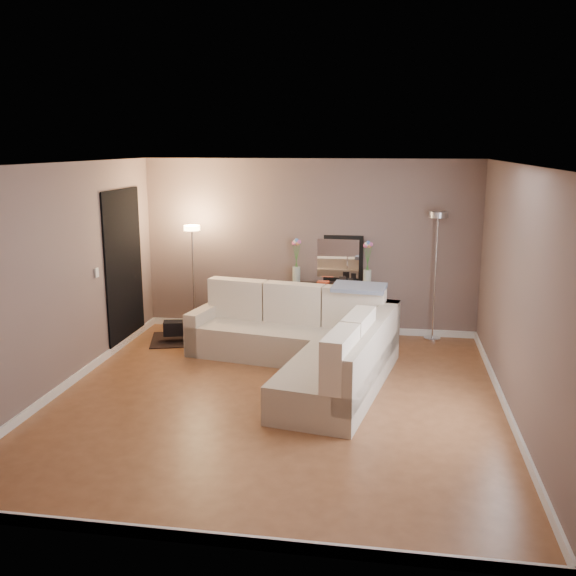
# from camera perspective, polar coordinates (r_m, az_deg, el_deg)

# --- Properties ---
(floor) EXTENTS (5.00, 5.50, 0.01)m
(floor) POSITION_cam_1_polar(r_m,az_deg,el_deg) (7.33, -1.02, -9.83)
(floor) COLOR brown
(floor) RESTS_ON ground
(ceiling) EXTENTS (5.00, 5.50, 0.01)m
(ceiling) POSITION_cam_1_polar(r_m,az_deg,el_deg) (6.77, -1.11, 11.03)
(ceiling) COLOR white
(ceiling) RESTS_ON ground
(wall_back) EXTENTS (5.00, 0.02, 2.60)m
(wall_back) POSITION_cam_1_polar(r_m,az_deg,el_deg) (9.62, 1.88, 3.68)
(wall_back) COLOR #78635C
(wall_back) RESTS_ON ground
(wall_front) EXTENTS (5.00, 0.02, 2.60)m
(wall_front) POSITION_cam_1_polar(r_m,az_deg,el_deg) (4.35, -7.61, -7.55)
(wall_front) COLOR #78635C
(wall_front) RESTS_ON ground
(wall_left) EXTENTS (0.02, 5.50, 2.60)m
(wall_left) POSITION_cam_1_polar(r_m,az_deg,el_deg) (7.77, -19.58, 0.82)
(wall_left) COLOR #78635C
(wall_left) RESTS_ON ground
(wall_right) EXTENTS (0.02, 5.50, 2.60)m
(wall_right) POSITION_cam_1_polar(r_m,az_deg,el_deg) (6.95, 19.76, -0.54)
(wall_right) COLOR #78635C
(wall_right) RESTS_ON ground
(baseboard_back) EXTENTS (5.00, 0.03, 0.10)m
(baseboard_back) POSITION_cam_1_polar(r_m,az_deg,el_deg) (9.86, 1.81, -3.53)
(baseboard_back) COLOR white
(baseboard_back) RESTS_ON ground
(baseboard_front) EXTENTS (5.00, 0.03, 0.10)m
(baseboard_front) POSITION_cam_1_polar(r_m,az_deg,el_deg) (4.94, -7.07, -21.20)
(baseboard_front) COLOR white
(baseboard_front) RESTS_ON ground
(baseboard_left) EXTENTS (0.03, 5.50, 0.10)m
(baseboard_left) POSITION_cam_1_polar(r_m,az_deg,el_deg) (8.10, -18.77, -7.88)
(baseboard_left) COLOR white
(baseboard_left) RESTS_ON ground
(baseboard_right) EXTENTS (0.03, 5.50, 0.10)m
(baseboard_right) POSITION_cam_1_polar(r_m,az_deg,el_deg) (7.31, 18.83, -10.11)
(baseboard_right) COLOR white
(baseboard_right) RESTS_ON ground
(doorway) EXTENTS (0.02, 1.20, 2.20)m
(doorway) POSITION_cam_1_polar(r_m,az_deg,el_deg) (9.30, -14.36, 1.73)
(doorway) COLOR black
(doorway) RESTS_ON ground
(switch_plate) EXTENTS (0.02, 0.08, 0.12)m
(switch_plate) POSITION_cam_1_polar(r_m,az_deg,el_deg) (8.52, -16.65, 1.31)
(switch_plate) COLOR white
(switch_plate) RESTS_ON ground
(sectional_sofa) EXTENTS (2.85, 3.06, 0.96)m
(sectional_sofa) POSITION_cam_1_polar(r_m,az_deg,el_deg) (8.09, 1.76, -4.92)
(sectional_sofa) COLOR beige
(sectional_sofa) RESTS_ON floor
(throw_blanket) EXTENTS (0.74, 0.49, 0.09)m
(throw_blanket) POSITION_cam_1_polar(r_m,az_deg,el_deg) (8.43, 6.34, 0.05)
(throw_blanket) COLOR #808BA5
(throw_blanket) RESTS_ON sectional_sofa
(console_table) EXTENTS (1.27, 0.43, 0.77)m
(console_table) POSITION_cam_1_polar(r_m,az_deg,el_deg) (9.60, 3.36, -1.62)
(console_table) COLOR black
(console_table) RESTS_ON floor
(leaning_mirror) EXTENTS (0.89, 0.10, 0.69)m
(leaning_mirror) POSITION_cam_1_polar(r_m,az_deg,el_deg) (9.60, 4.05, 2.67)
(leaning_mirror) COLOR black
(leaning_mirror) RESTS_ON console_table
(table_decor) EXTENTS (0.53, 0.13, 0.13)m
(table_decor) POSITION_cam_1_polar(r_m,az_deg,el_deg) (9.47, 3.81, 0.54)
(table_decor) COLOR #E64E28
(table_decor) RESTS_ON console_table
(flower_vase_left) EXTENTS (0.15, 0.12, 0.66)m
(flower_vase_left) POSITION_cam_1_polar(r_m,az_deg,el_deg) (9.55, 0.75, 2.19)
(flower_vase_left) COLOR silver
(flower_vase_left) RESTS_ON console_table
(flower_vase_right) EXTENTS (0.15, 0.12, 0.66)m
(flower_vase_right) POSITION_cam_1_polar(r_m,az_deg,el_deg) (9.39, 7.08, 1.90)
(flower_vase_right) COLOR silver
(flower_vase_right) RESTS_ON console_table
(floor_lamp_lit) EXTENTS (0.29, 0.29, 1.64)m
(floor_lamp_lit) POSITION_cam_1_polar(r_m,az_deg,el_deg) (9.58, -8.46, 2.66)
(floor_lamp_lit) COLOR silver
(floor_lamp_lit) RESTS_ON floor
(floor_lamp_unlit) EXTENTS (0.32, 0.32, 1.87)m
(floor_lamp_unlit) POSITION_cam_1_polar(r_m,az_deg,el_deg) (9.38, 13.07, 3.27)
(floor_lamp_unlit) COLOR silver
(floor_lamp_unlit) RESTS_ON floor
(charcoal_rug) EXTENTS (1.25, 1.07, 0.01)m
(charcoal_rug) POSITION_cam_1_polar(r_m,az_deg,el_deg) (9.54, -8.82, -4.51)
(charcoal_rug) COLOR black
(charcoal_rug) RESTS_ON floor
(black_bag) EXTENTS (0.35, 0.29, 0.20)m
(black_bag) POSITION_cam_1_polar(r_m,az_deg,el_deg) (9.41, -10.08, -3.52)
(black_bag) COLOR black
(black_bag) RESTS_ON charcoal_rug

